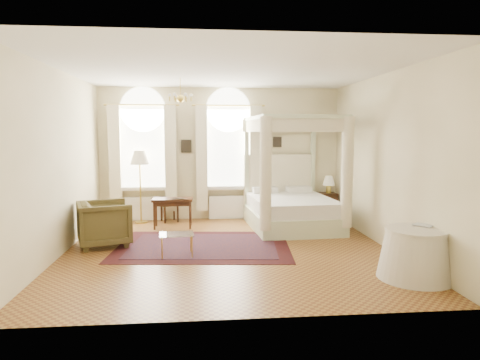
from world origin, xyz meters
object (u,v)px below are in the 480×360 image
object	(u,v)px
stool	(169,205)
coffee_table	(177,236)
armchair	(105,223)
side_table	(416,254)
canopy_bed	(292,203)
floor_lamp	(140,161)
writing_desk	(173,203)
nightstand	(327,206)

from	to	relation	value
stool	coffee_table	size ratio (longest dim) A/B	0.87
armchair	side_table	bearing A→B (deg)	-133.38
canopy_bed	armchair	distance (m)	4.13
coffee_table	floor_lamp	size ratio (longest dim) A/B	0.36
floor_lamp	side_table	distance (m)	6.54
writing_desk	floor_lamp	distance (m)	1.37
floor_lamp	side_table	bearing A→B (deg)	-43.69
writing_desk	armchair	size ratio (longest dim) A/B	0.96
nightstand	coffee_table	world-z (taller)	nightstand
coffee_table	nightstand	bearing A→B (deg)	39.73
armchair	floor_lamp	world-z (taller)	floor_lamp
writing_desk	floor_lamp	xyz separation A→B (m)	(-0.81, 0.62, 0.91)
nightstand	armchair	xyz separation A→B (m)	(-5.06, -2.17, 0.11)
floor_lamp	writing_desk	bearing A→B (deg)	-37.55
stool	coffee_table	xyz separation A→B (m)	(0.34, -3.02, -0.05)
armchair	side_table	xyz separation A→B (m)	(5.06, -2.35, -0.06)
canopy_bed	floor_lamp	xyz separation A→B (m)	(-3.54, 0.88, 0.92)
stool	side_table	size ratio (longest dim) A/B	0.49
armchair	floor_lamp	xyz separation A→B (m)	(0.41, 2.10, 1.06)
stool	armchair	bearing A→B (deg)	-116.64
stool	floor_lamp	distance (m)	1.28
side_table	floor_lamp	bearing A→B (deg)	136.31
writing_desk	stool	distance (m)	0.73
stool	side_table	distance (m)	6.02
writing_desk	coffee_table	size ratio (longest dim) A/B	1.46
canopy_bed	stool	xyz separation A→B (m)	(-2.85, 0.96, -0.17)
nightstand	stool	xyz separation A→B (m)	(-3.98, 0.00, 0.08)
stool	coffee_table	world-z (taller)	stool
canopy_bed	floor_lamp	size ratio (longest dim) A/B	1.45
writing_desk	armchair	distance (m)	1.92
canopy_bed	coffee_table	size ratio (longest dim) A/B	4.04
stool	armchair	size ratio (longest dim) A/B	0.57
writing_desk	stool	world-z (taller)	writing_desk
nightstand	stool	distance (m)	3.98
nightstand	stool	bearing A→B (deg)	180.00
nightstand	floor_lamp	world-z (taller)	floor_lamp
armchair	writing_desk	bearing A→B (deg)	-57.93
writing_desk	armchair	xyz separation A→B (m)	(-1.21, -1.48, -0.15)
stool	floor_lamp	xyz separation A→B (m)	(-0.68, -0.07, 1.09)
coffee_table	side_table	xyz separation A→B (m)	(3.64, -1.50, 0.01)
coffee_table	side_table	world-z (taller)	side_table
coffee_table	side_table	distance (m)	3.93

